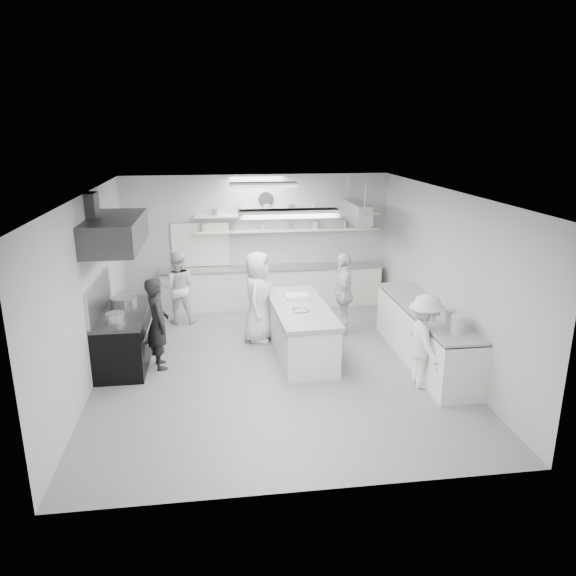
{
  "coord_description": "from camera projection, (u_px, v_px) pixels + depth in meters",
  "views": [
    {
      "loc": [
        -0.95,
        -8.68,
        4.01
      ],
      "look_at": [
        0.31,
        0.6,
        1.21
      ],
      "focal_mm": 33.63,
      "sensor_mm": 36.0,
      "label": 1
    }
  ],
  "objects": [
    {
      "name": "right_counter",
      "position": [
        425.0,
        336.0,
        9.53
      ],
      "size": [
        0.74,
        3.3,
        0.94
      ],
      "primitive_type": "cube",
      "color": "white",
      "rests_on": "floor"
    },
    {
      "name": "cook_right",
      "position": [
        425.0,
        341.0,
        8.49
      ],
      "size": [
        0.58,
        1.0,
        1.54
      ],
      "primitive_type": "imported",
      "rotation": [
        0.0,
        0.0,
        1.56
      ],
      "color": "white",
      "rests_on": "floor"
    },
    {
      "name": "prep_island",
      "position": [
        300.0,
        331.0,
        9.84
      ],
      "size": [
        0.99,
        2.42,
        0.88
      ],
      "primitive_type": "cube",
      "rotation": [
        0.0,
        0.0,
        0.05
      ],
      "color": "white",
      "rests_on": "floor"
    },
    {
      "name": "light_fixture_front",
      "position": [
        289.0,
        213.0,
        6.96
      ],
      "size": [
        1.3,
        0.25,
        0.1
      ],
      "primitive_type": "cube",
      "color": "white",
      "rests_on": "ceiling"
    },
    {
      "name": "wall_right",
      "position": [
        444.0,
        276.0,
        9.47
      ],
      "size": [
        0.04,
        7.0,
        3.0
      ],
      "primitive_type": "cube",
      "color": "#BDBDBD",
      "rests_on": "floor"
    },
    {
      "name": "cook_island_left",
      "position": [
        258.0,
        297.0,
        10.35
      ],
      "size": [
        0.8,
        1.0,
        1.77
      ],
      "primitive_type": "imported",
      "rotation": [
        0.0,
        0.0,
        1.25
      ],
      "color": "white",
      "rests_on": "floor"
    },
    {
      "name": "floor",
      "position": [
        275.0,
        364.0,
        9.52
      ],
      "size": [
        6.0,
        7.0,
        0.02
      ],
      "primitive_type": "cube",
      "color": "gray",
      "rests_on": "ground"
    },
    {
      "name": "stove_pot",
      "position": [
        124.0,
        304.0,
        9.48
      ],
      "size": [
        0.45,
        0.45,
        0.24
      ],
      "primitive_type": "cylinder",
      "color": "#ABABAB",
      "rests_on": "stove"
    },
    {
      "name": "wall_clock",
      "position": [
        266.0,
        199.0,
        12.12
      ],
      "size": [
        0.32,
        0.05,
        0.32
      ],
      "primitive_type": "cylinder",
      "rotation": [
        1.57,
        0.0,
        0.0
      ],
      "color": "silver",
      "rests_on": "wall_back"
    },
    {
      "name": "bowl_island_a",
      "position": [
        300.0,
        312.0,
        9.43
      ],
      "size": [
        0.36,
        0.36,
        0.07
      ],
      "primitive_type": "imported",
      "rotation": [
        0.0,
        0.0,
        0.34
      ],
      "color": "#ABABAB",
      "rests_on": "prep_island"
    },
    {
      "name": "bowl_island_b",
      "position": [
        302.0,
        308.0,
        9.62
      ],
      "size": [
        0.21,
        0.21,
        0.06
      ],
      "primitive_type": "imported",
      "rotation": [
        0.0,
        0.0,
        -0.16
      ],
      "color": "white",
      "rests_on": "prep_island"
    },
    {
      "name": "wall_back",
      "position": [
        258.0,
        241.0,
        12.41
      ],
      "size": [
        6.0,
        0.04,
        3.0
      ],
      "primitive_type": "cube",
      "color": "#BDBDBD",
      "rests_on": "floor"
    },
    {
      "name": "shelf_upper",
      "position": [
        288.0,
        215.0,
        12.2
      ],
      "size": [
        4.2,
        0.26,
        0.04
      ],
      "primitive_type": "cube",
      "color": "white",
      "rests_on": "wall_back"
    },
    {
      "name": "shelf_lower",
      "position": [
        288.0,
        230.0,
        12.3
      ],
      "size": [
        4.2,
        0.26,
        0.04
      ],
      "primitive_type": "cube",
      "color": "white",
      "rests_on": "wall_back"
    },
    {
      "name": "wall_front",
      "position": [
        311.0,
        372.0,
        5.76
      ],
      "size": [
        6.0,
        0.04,
        3.0
      ],
      "primitive_type": "cube",
      "color": "#BDBDBD",
      "rests_on": "floor"
    },
    {
      "name": "cook_stove",
      "position": [
        158.0,
        323.0,
        9.18
      ],
      "size": [
        0.52,
        0.66,
        1.6
      ],
      "primitive_type": "imported",
      "rotation": [
        0.0,
        0.0,
        1.83
      ],
      "color": "black",
      "rests_on": "floor"
    },
    {
      "name": "wall_left",
      "position": [
        90.0,
        289.0,
        8.7
      ],
      "size": [
        0.04,
        7.0,
        3.0
      ],
      "primitive_type": "cube",
      "color": "#BDBDBD",
      "rests_on": "floor"
    },
    {
      "name": "ceiling",
      "position": [
        274.0,
        192.0,
        8.65
      ],
      "size": [
        6.0,
        7.0,
        0.02
      ],
      "primitive_type": "cube",
      "color": "white",
      "rests_on": "wall_back"
    },
    {
      "name": "stove",
      "position": [
        125.0,
        339.0,
        9.43
      ],
      "size": [
        0.8,
        1.8,
        0.9
      ],
      "primitive_type": "cube",
      "color": "black",
      "rests_on": "floor"
    },
    {
      "name": "bowl_right",
      "position": [
        423.0,
        308.0,
        9.45
      ],
      "size": [
        0.24,
        0.24,
        0.06
      ],
      "primitive_type": "imported",
      "rotation": [
        0.0,
        0.0,
        0.04
      ],
      "color": "white",
      "rests_on": "right_counter"
    },
    {
      "name": "back_counter",
      "position": [
        272.0,
        287.0,
        12.46
      ],
      "size": [
        5.0,
        0.6,
        0.92
      ],
      "primitive_type": "cube",
      "color": "white",
      "rests_on": "floor"
    },
    {
      "name": "light_fixture_rear",
      "position": [
        264.0,
        185.0,
        10.38
      ],
      "size": [
        1.3,
        0.25,
        0.1
      ],
      "primitive_type": "cube",
      "color": "white",
      "rests_on": "ceiling"
    },
    {
      "name": "cook_island_right",
      "position": [
        344.0,
        293.0,
        10.74
      ],
      "size": [
        0.65,
        1.04,
        1.66
      ],
      "primitive_type": "imported",
      "rotation": [
        0.0,
        0.0,
        -1.84
      ],
      "color": "white",
      "rests_on": "floor"
    },
    {
      "name": "pot_rack",
      "position": [
        355.0,
        211.0,
        11.39
      ],
      "size": [
        0.3,
        1.6,
        0.4
      ],
      "primitive_type": "cube",
      "color": "#ABABAB",
      "rests_on": "ceiling"
    },
    {
      "name": "exhaust_hood",
      "position": [
        115.0,
        232.0,
        8.88
      ],
      "size": [
        0.85,
        2.0,
        0.5
      ],
      "primitive_type": "cube",
      "color": "#3B3B3C",
      "rests_on": "wall_left"
    },
    {
      "name": "cook_back",
      "position": [
        178.0,
        287.0,
        11.35
      ],
      "size": [
        0.78,
        0.62,
        1.54
      ],
      "primitive_type": "imported",
      "rotation": [
        0.0,
        0.0,
        -3.19
      ],
      "color": "white",
      "rests_on": "floor"
    },
    {
      "name": "pass_through_window",
      "position": [
        201.0,
        245.0,
        12.23
      ],
      "size": [
        1.3,
        0.04,
        1.0
      ],
      "primitive_type": "cube",
      "color": "black",
      "rests_on": "wall_back"
    }
  ]
}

